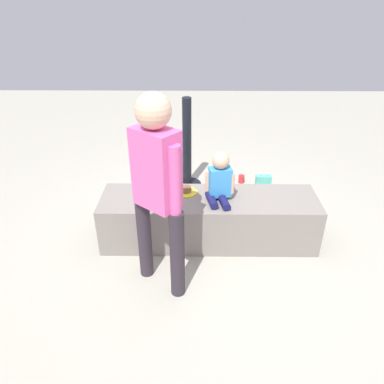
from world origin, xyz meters
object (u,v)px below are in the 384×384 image
cake_box_white (150,179)px  handbag_black_leather (209,206)px  child_seated (220,180)px  handbag_brown_canvas (135,201)px  cake_plate (186,191)px  water_bottle_near_gift (252,199)px  adult_standing (157,181)px  party_cup_red (241,179)px  gift_bag (263,185)px

cake_box_white → handbag_black_leather: bearing=-44.4°
child_seated → handbag_brown_canvas: 1.23m
handbag_black_leather → handbag_brown_canvas: bearing=174.4°
cake_plate → handbag_black_leather: (0.25, 0.35, -0.39)m
water_bottle_near_gift → adult_standing: bearing=-126.6°
child_seated → adult_standing: 0.87m
cake_plate → water_bottle_near_gift: (0.75, 0.53, -0.41)m
child_seated → handbag_brown_canvas: (-0.93, 0.55, -0.58)m
adult_standing → cake_plate: adult_standing is taller
cake_box_white → handbag_black_leather: size_ratio=0.92×
adult_standing → cake_box_white: bearing=99.4°
cake_box_white → handbag_brown_canvas: bearing=-99.2°
water_bottle_near_gift → handbag_brown_canvas: size_ratio=0.62×
water_bottle_near_gift → handbag_black_leather: bearing=-160.0°
cake_plate → water_bottle_near_gift: 1.01m
child_seated → handbag_black_leather: size_ratio=1.39×
adult_standing → handbag_black_leather: size_ratio=4.85×
child_seated → party_cup_red: bearing=73.1°
handbag_brown_canvas → handbag_black_leather: bearing=-5.6°
handbag_brown_canvas → adult_standing: bearing=-71.0°
adult_standing → water_bottle_near_gift: size_ratio=7.96×
cake_box_white → handbag_brown_canvas: 0.66m
gift_bag → water_bottle_near_gift: bearing=-122.4°
gift_bag → handbag_brown_canvas: (-1.53, -0.37, -0.02)m
adult_standing → handbag_brown_canvas: adult_standing is taller
gift_bag → handbag_black_leather: bearing=-146.1°
water_bottle_near_gift → handbag_black_leather: size_ratio=0.61×
adult_standing → party_cup_red: (0.90, 1.88, -0.96)m
child_seated → water_bottle_near_gift: size_ratio=2.29×
handbag_brown_canvas → child_seated: bearing=-30.9°
child_seated → adult_standing: size_ratio=0.29×
adult_standing → party_cup_red: bearing=64.4°
cake_plate → cake_box_white: cake_plate is taller
party_cup_red → gift_bag: bearing=-55.7°
handbag_brown_canvas → water_bottle_near_gift: bearing=4.2°
child_seated → adult_standing: (-0.52, -0.62, 0.31)m
gift_bag → party_cup_red: size_ratio=3.00×
cake_box_white → child_seated: bearing=-55.8°
water_bottle_near_gift → cake_box_white: bearing=156.3°
child_seated → handbag_black_leather: child_seated is taller
adult_standing → gift_bag: (1.12, 1.55, -0.88)m
cake_plate → handbag_black_leather: cake_plate is taller
water_bottle_near_gift → cake_box_white: 1.37m
water_bottle_near_gift → party_cup_red: size_ratio=2.05×
gift_bag → handbag_brown_canvas: size_ratio=0.91×
child_seated → gift_bag: (0.61, 0.93, -0.56)m
handbag_brown_canvas → cake_plate: bearing=-35.4°
child_seated → cake_box_white: bearing=124.2°
adult_standing → gift_bag: bearing=54.1°
cake_plate → party_cup_red: (0.70, 1.13, -0.46)m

